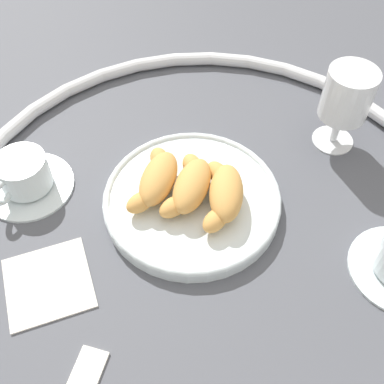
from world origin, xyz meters
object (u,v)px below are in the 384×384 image
object	(u,v)px
folded_napkin	(48,282)
juice_glass_left	(347,98)
croissant_small	(190,186)
coffee_cup_far	(25,177)
sugar_packet	(88,369)
croissant_large	(224,194)
pastry_plate	(192,199)
croissant_extra	(157,179)

from	to	relation	value
folded_napkin	juice_glass_left	bearing A→B (deg)	-66.92
croissant_small	coffee_cup_far	size ratio (longest dim) A/B	0.90
croissant_small	sugar_packet	bearing A→B (deg)	145.31
croissant_large	coffee_cup_far	distance (m)	0.30
croissant_large	coffee_cup_far	bearing A→B (deg)	72.67
croissant_small	folded_napkin	world-z (taller)	croissant_small
pastry_plate	coffee_cup_far	world-z (taller)	coffee_cup_far
croissant_large	sugar_packet	bearing A→B (deg)	135.31
pastry_plate	sugar_packet	bearing A→B (deg)	144.64
juice_glass_left	folded_napkin	xyz separation A→B (m)	(-0.20, 0.46, -0.09)
croissant_small	juice_glass_left	distance (m)	0.28
pastry_plate	juice_glass_left	size ratio (longest dim) A/B	1.87
croissant_small	croissant_extra	world-z (taller)	same
juice_glass_left	sugar_packet	world-z (taller)	juice_glass_left
juice_glass_left	croissant_extra	bearing A→B (deg)	103.84
juice_glass_left	coffee_cup_far	bearing A→B (deg)	93.04
sugar_packet	croissant_small	bearing A→B (deg)	-10.26
croissant_small	juice_glass_left	size ratio (longest dim) A/B	0.88
croissant_large	croissant_small	world-z (taller)	same
sugar_packet	croissant_large	bearing A→B (deg)	-20.26
croissant_extra	coffee_cup_far	world-z (taller)	croissant_extra
juice_glass_left	pastry_plate	bearing A→B (deg)	110.78
croissant_large	sugar_packet	xyz separation A→B (m)	(-0.20, 0.20, -0.04)
juice_glass_left	sugar_packet	distance (m)	0.53
croissant_large	croissant_small	distance (m)	0.05
pastry_plate	sugar_packet	xyz separation A→B (m)	(-0.22, 0.16, -0.01)
coffee_cup_far	juice_glass_left	distance (m)	0.50
pastry_plate	coffee_cup_far	xyz separation A→B (m)	(0.07, 0.24, 0.01)
pastry_plate	croissant_small	bearing A→B (deg)	63.44
folded_napkin	coffee_cup_far	bearing A→B (deg)	11.73
folded_napkin	croissant_small	bearing A→B (deg)	-63.60
croissant_large	sugar_packet	distance (m)	0.29
sugar_packet	coffee_cup_far	bearing A→B (deg)	40.90
croissant_large	coffee_cup_far	size ratio (longest dim) A/B	0.98
juice_glass_left	folded_napkin	bearing A→B (deg)	113.08
sugar_packet	folded_napkin	distance (m)	0.13
croissant_small	folded_napkin	xyz separation A→B (m)	(-0.10, 0.21, -0.04)
coffee_cup_far	croissant_extra	bearing A→B (deg)	-103.83
pastry_plate	croissant_large	size ratio (longest dim) A/B	1.96
croissant_small	croissant_extra	size ratio (longest dim) A/B	0.99
croissant_large	croissant_extra	bearing A→B (deg)	65.66
coffee_cup_far	sugar_packet	world-z (taller)	coffee_cup_far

